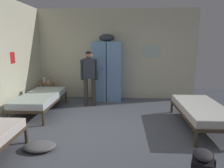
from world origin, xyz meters
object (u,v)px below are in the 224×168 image
at_px(shelf_unit, 47,89).
at_px(locker_bank, 107,70).
at_px(water_bottle, 44,79).
at_px(clothes_pile_grey, 40,146).
at_px(lotion_bottle, 48,81).
at_px(person_traveler, 89,74).
at_px(bed_left_rear, 40,98).
at_px(bed_right, 202,110).

bearing_deg(shelf_unit, locker_bank, 3.11).
relative_size(water_bottle, clothes_pile_grey, 0.39).
height_order(water_bottle, lotion_bottle, water_bottle).
height_order(person_traveler, clothes_pile_grey, person_traveler).
height_order(person_traveler, lotion_bottle, person_traveler).
distance_m(bed_left_rear, bed_right, 3.97).
bearing_deg(water_bottle, clothes_pile_grey, -70.79).
height_order(bed_left_rear, bed_right, same).
height_order(shelf_unit, bed_right, shelf_unit).
xyz_separation_m(locker_bank, water_bottle, (-2.00, -0.08, -0.30)).
xyz_separation_m(shelf_unit, clothes_pile_grey, (1.00, -3.09, -0.29)).
height_order(bed_left_rear, clothes_pile_grey, bed_left_rear).
bearing_deg(locker_bank, shelf_unit, -176.89).
distance_m(bed_left_rear, clothes_pile_grey, 2.11).
xyz_separation_m(bed_left_rear, water_bottle, (-0.33, 1.17, 0.29)).
relative_size(shelf_unit, lotion_bottle, 3.59).
xyz_separation_m(bed_right, water_bottle, (-4.22, 1.96, 0.29)).
xyz_separation_m(locker_bank, bed_right, (2.22, -2.04, -0.59)).
bearing_deg(bed_right, shelf_unit, 154.94).
distance_m(shelf_unit, bed_right, 4.57).
bearing_deg(person_traveler, bed_left_rear, -153.51).
bearing_deg(locker_bank, water_bottle, -177.59).
bearing_deg(locker_bank, bed_right, -42.58).
bearing_deg(lotion_bottle, shelf_unit, 150.26).
height_order(bed_right, lotion_bottle, lotion_bottle).
distance_m(locker_bank, bed_left_rear, 2.17).
bearing_deg(bed_right, locker_bank, 137.42).
bearing_deg(locker_bank, clothes_pile_grey, -106.00).
bearing_deg(bed_left_rear, water_bottle, 105.75).
bearing_deg(clothes_pile_grey, bed_left_rear, 111.22).
height_order(bed_right, water_bottle, water_bottle).
xyz_separation_m(person_traveler, water_bottle, (-1.55, 0.56, -0.29)).
xyz_separation_m(locker_bank, bed_left_rear, (-1.67, -1.25, -0.59)).
bearing_deg(shelf_unit, water_bottle, 165.96).
xyz_separation_m(bed_left_rear, clothes_pile_grey, (0.75, -1.94, -0.32)).
height_order(bed_left_rear, lotion_bottle, lotion_bottle).
bearing_deg(lotion_bottle, water_bottle, 158.20).
distance_m(shelf_unit, person_traveler, 1.68).
distance_m(bed_right, water_bottle, 4.66).
distance_m(bed_left_rear, water_bottle, 1.25).
distance_m(bed_left_rear, lotion_bottle, 1.15).
bearing_deg(shelf_unit, bed_right, -25.06).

